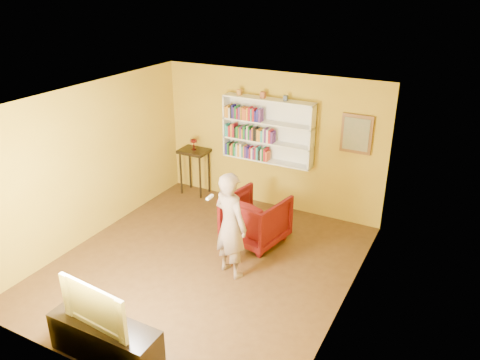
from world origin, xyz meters
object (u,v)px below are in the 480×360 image
at_px(ruby_lustre, 194,142).
at_px(television, 100,303).
at_px(bookshelf, 269,130).
at_px(tv_cabinet, 106,340).
at_px(armchair, 256,219).
at_px(person, 231,225).
at_px(console_table, 194,157).

height_order(ruby_lustre, television, ruby_lustre).
relative_size(bookshelf, tv_cabinet, 1.25).
xyz_separation_m(bookshelf, tv_cabinet, (-0.00, -4.66, -1.34)).
relative_size(armchair, television, 0.95).
relative_size(person, television, 1.67).
xyz_separation_m(ruby_lustre, armchair, (2.02, -1.19, -0.71)).
distance_m(console_table, tv_cabinet, 4.81).
relative_size(bookshelf, person, 1.06).
xyz_separation_m(person, tv_cabinet, (-0.49, -2.26, -0.59)).
bearing_deg(person, tv_cabinet, 97.52).
bearing_deg(television, tv_cabinet, 0.00).
relative_size(bookshelf, console_table, 1.84).
bearing_deg(person, ruby_lustre, -27.24).
relative_size(console_table, tv_cabinet, 0.68).
distance_m(bookshelf, person, 2.56).
xyz_separation_m(console_table, ruby_lustre, (0.00, -0.00, 0.34)).
height_order(console_table, armchair, console_table).
relative_size(armchair, tv_cabinet, 0.67).
relative_size(console_table, armchair, 1.02).
bearing_deg(ruby_lustre, bookshelf, 5.64).
bearing_deg(tv_cabinet, armchair, 83.06).
height_order(armchair, tv_cabinet, armchair).
distance_m(person, television, 2.31).
distance_m(console_table, person, 3.07).
height_order(bookshelf, television, bookshelf).
relative_size(console_table, person, 0.57).
distance_m(armchair, person, 1.13).
bearing_deg(tv_cabinet, ruby_lustre, 109.74).
height_order(person, television, person).
bearing_deg(armchair, television, 93.73).
distance_m(console_table, television, 4.78).
height_order(ruby_lustre, armchair, ruby_lustre).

